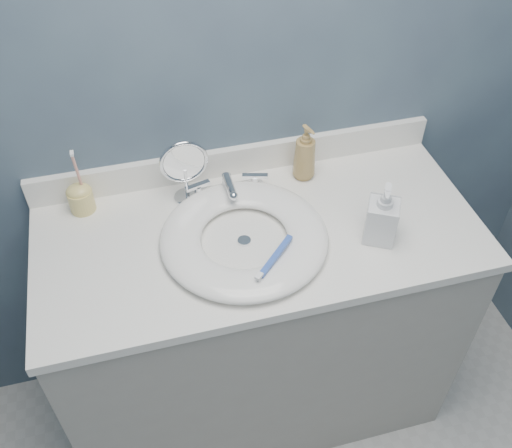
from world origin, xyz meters
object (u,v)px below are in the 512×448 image
object	(u,v)px
soap_bottle_clear	(383,213)
makeup_mirror	(185,169)
toothbrush_holder	(80,197)
soap_bottle_amber	(305,152)

from	to	relation	value
soap_bottle_clear	makeup_mirror	bearing A→B (deg)	177.18
soap_bottle_clear	toothbrush_holder	size ratio (longest dim) A/B	0.88
soap_bottle_amber	soap_bottle_clear	distance (m)	0.32
soap_bottle_clear	toothbrush_holder	xyz separation A→B (m)	(-0.77, 0.32, -0.04)
toothbrush_holder	soap_bottle_clear	bearing A→B (deg)	-22.45
makeup_mirror	soap_bottle_amber	size ratio (longest dim) A/B	1.14
makeup_mirror	soap_bottle_amber	bearing A→B (deg)	-0.28
makeup_mirror	toothbrush_holder	xyz separation A→B (m)	(-0.29, 0.03, -0.06)
soap_bottle_amber	makeup_mirror	bearing A→B (deg)	165.11
soap_bottle_amber	toothbrush_holder	distance (m)	0.65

